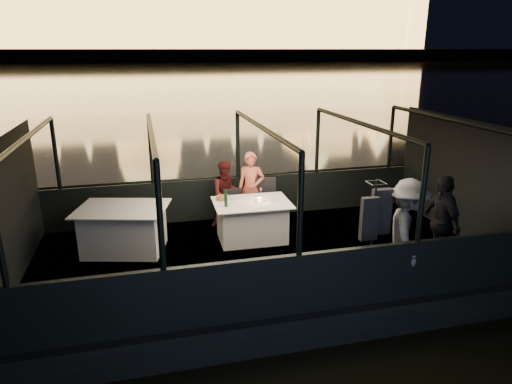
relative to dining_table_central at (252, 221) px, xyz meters
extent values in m
plane|color=black|center=(0.01, 79.33, -0.89)|extent=(500.00, 500.00, 0.00)
cube|color=black|center=(0.01, -0.67, -0.89)|extent=(8.60, 4.40, 1.00)
cube|color=black|center=(0.01, -0.67, -0.41)|extent=(8.00, 4.00, 0.04)
cube|color=black|center=(0.01, 1.33, 0.06)|extent=(8.00, 0.08, 0.90)
cube|color=black|center=(0.01, -2.67, 0.06)|extent=(8.00, 0.08, 0.90)
cube|color=#423D33|center=(0.01, 209.33, 0.11)|extent=(400.00, 140.00, 6.00)
cube|color=white|center=(0.00, 0.00, 0.00)|extent=(1.47, 1.08, 0.77)
cube|color=silver|center=(-2.38, 0.06, 0.00)|extent=(1.82, 1.51, 0.84)
cube|color=black|center=(-0.23, 0.57, 0.06)|extent=(0.41, 0.41, 0.82)
cube|color=black|center=(0.46, 0.56, 0.06)|extent=(0.54, 0.54, 1.00)
imported|color=#E36C52|center=(0.19, 0.85, 0.36)|extent=(0.64, 0.51, 1.54)
imported|color=#3F1112|center=(-0.33, 0.83, 0.36)|extent=(0.70, 0.57, 1.39)
imported|color=silver|center=(1.92, -2.22, 0.47)|extent=(0.99, 1.25, 1.70)
imported|color=black|center=(2.78, -1.88, 0.47)|extent=(0.46, 0.97, 1.61)
cylinder|color=#13361C|center=(-0.52, -0.13, 0.53)|extent=(0.08, 0.08, 0.30)
cylinder|color=olive|center=(-0.53, 0.27, 0.42)|extent=(0.24, 0.24, 0.08)
cylinder|color=#FFB03F|center=(0.16, 0.02, 0.42)|extent=(0.06, 0.06, 0.08)
cylinder|color=silver|center=(0.38, 0.03, 0.39)|extent=(0.28, 0.28, 0.02)
cylinder|color=silver|center=(-0.26, 0.26, 0.39)|extent=(0.29, 0.29, 0.02)
camera|label=1|loc=(-1.91, -7.98, 3.16)|focal=32.00mm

